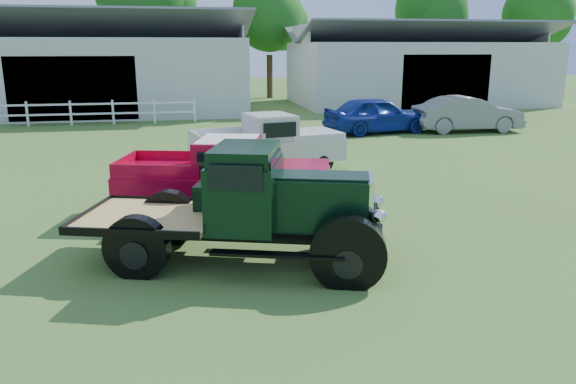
{
  "coord_description": "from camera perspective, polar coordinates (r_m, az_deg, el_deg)",
  "views": [
    {
      "loc": [
        -1.8,
        -9.1,
        3.79
      ],
      "look_at": [
        0.2,
        1.2,
        1.05
      ],
      "focal_mm": 35.0,
      "sensor_mm": 36.0,
      "label": 1
    }
  ],
  "objects": [
    {
      "name": "fence_rail",
      "position": [
        29.92,
        -23.1,
        7.35
      ],
      "size": [
        14.2,
        0.16,
        1.2
      ],
      "primitive_type": null,
      "color": "white",
      "rests_on": "ground"
    },
    {
      "name": "tree_e",
      "position": [
        49.63,
        23.87,
        14.54
      ],
      "size": [
        5.7,
        5.7,
        9.5
      ],
      "primitive_type": null,
      "color": "#15540F",
      "rests_on": "ground"
    },
    {
      "name": "red_pickup",
      "position": [
        12.86,
        -6.45,
        1.55
      ],
      "size": [
        5.24,
        3.08,
        1.8
      ],
      "primitive_type": null,
      "rotation": [
        0.0,
        0.0,
        -0.26
      ],
      "color": "#A90427",
      "rests_on": "ground"
    },
    {
      "name": "tree_c",
      "position": [
        42.65,
        -1.9,
        15.57
      ],
      "size": [
        5.4,
        5.4,
        9.0
      ],
      "primitive_type": null,
      "color": "#15540F",
      "rests_on": "ground"
    },
    {
      "name": "white_pickup",
      "position": [
        17.28,
        -2.12,
        4.91
      ],
      "size": [
        5.03,
        2.78,
        1.75
      ],
      "primitive_type": null,
      "rotation": [
        0.0,
        0.0,
        0.21
      ],
      "color": "beige",
      "rests_on": "ground"
    },
    {
      "name": "tree_b",
      "position": [
        43.2,
        -14.55,
        16.78
      ],
      "size": [
        6.9,
        6.9,
        11.5
      ],
      "primitive_type": null,
      "color": "#15540F",
      "rests_on": "ground"
    },
    {
      "name": "shed_right",
      "position": [
        39.42,
        12.94,
        12.54
      ],
      "size": [
        16.8,
        9.2,
        5.2
      ],
      "primitive_type": null,
      "color": "#BCBCBB",
      "rests_on": "ground"
    },
    {
      "name": "shed_left",
      "position": [
        35.49,
        -19.89,
        12.19
      ],
      "size": [
        18.8,
        10.2,
        5.6
      ],
      "primitive_type": null,
      "color": "#BCBCBB",
      "rests_on": "ground"
    },
    {
      "name": "ground",
      "position": [
        10.02,
        0.19,
        -7.59
      ],
      "size": [
        120.0,
        120.0,
        0.0
      ],
      "primitive_type": "plane",
      "color": "#4B6D2A"
    },
    {
      "name": "misc_car_grey",
      "position": [
        26.92,
        17.8,
        7.55
      ],
      "size": [
        4.89,
        1.9,
        1.59
      ],
      "primitive_type": "imported",
      "rotation": [
        0.0,
        0.0,
        1.53
      ],
      "color": "slate",
      "rests_on": "ground"
    },
    {
      "name": "misc_car_blue",
      "position": [
        25.56,
        9.03,
        7.76
      ],
      "size": [
        5.0,
        2.65,
        1.62
      ],
      "primitive_type": "imported",
      "rotation": [
        0.0,
        0.0,
        1.73
      ],
      "color": "navy",
      "rests_on": "ground"
    },
    {
      "name": "tree_d",
      "position": [
        47.44,
        14.2,
        15.66
      ],
      "size": [
        6.0,
        6.0,
        10.0
      ],
      "primitive_type": null,
      "color": "#15540F",
      "rests_on": "ground"
    },
    {
      "name": "vintage_flatbed",
      "position": [
        9.9,
        -4.88,
        -1.38
      ],
      "size": [
        5.77,
        3.65,
        2.13
      ],
      "primitive_type": null,
      "rotation": [
        0.0,
        0.0,
        -0.31
      ],
      "color": "black",
      "rests_on": "ground"
    }
  ]
}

